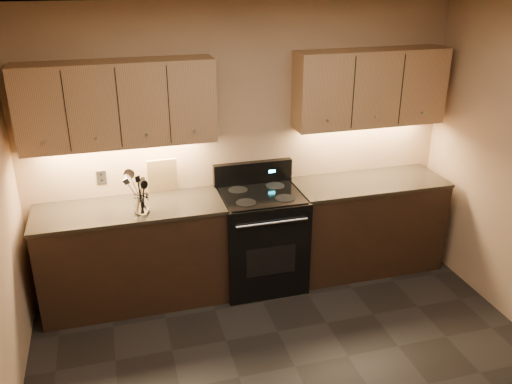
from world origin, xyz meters
TOP-DOWN VIEW (x-y plane):
  - ceiling at (0.00, 0.00)m, footprint 4.00×4.00m
  - wall_back at (0.00, 2.00)m, footprint 4.00×0.04m
  - counter_left at (-1.10, 1.70)m, footprint 1.62×0.62m
  - counter_right at (1.18, 1.70)m, footprint 1.46×0.62m
  - stove at (0.08, 1.68)m, footprint 0.76×0.68m
  - upper_cab_left at (-1.10, 1.85)m, footprint 1.60×0.30m
  - upper_cab_right at (1.18, 1.85)m, footprint 1.44×0.30m
  - outlet_plate at (-1.30, 1.99)m, footprint 0.08×0.01m
  - utensil_crock at (-0.99, 1.57)m, footprint 0.15×0.15m
  - cutting_board at (-0.77, 1.96)m, footprint 0.27×0.09m
  - wooden_spoon at (-1.03, 1.55)m, footprint 0.14×0.11m
  - black_spoon at (-1.00, 1.58)m, footprint 0.10×0.14m
  - black_turner at (-0.99, 1.56)m, footprint 0.12×0.12m
  - steel_spatula at (-0.96, 1.58)m, footprint 0.24×0.14m
  - steel_skimmer at (-0.96, 1.56)m, footprint 0.22×0.14m

SIDE VIEW (x-z plane):
  - counter_left at x=-1.10m, z-range 0.00..0.93m
  - counter_right at x=1.18m, z-range 0.00..0.93m
  - stove at x=0.08m, z-range -0.09..1.05m
  - utensil_crock at x=-0.99m, z-range 0.92..1.08m
  - cutting_board at x=-0.77m, z-range 0.93..1.26m
  - wooden_spoon at x=-1.03m, z-range 0.94..1.25m
  - black_spoon at x=-1.00m, z-range 0.94..1.25m
  - black_turner at x=-0.99m, z-range 0.94..1.28m
  - outlet_plate at x=-1.30m, z-range 1.06..1.18m
  - steel_spatula at x=-0.96m, z-range 0.94..1.31m
  - steel_skimmer at x=-0.96m, z-range 0.94..1.33m
  - wall_back at x=0.00m, z-range 0.00..2.60m
  - upper_cab_left at x=-1.10m, z-range 1.45..2.15m
  - upper_cab_right at x=1.18m, z-range 1.45..2.15m
  - ceiling at x=0.00m, z-range 2.60..2.60m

